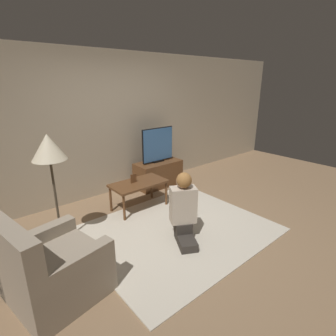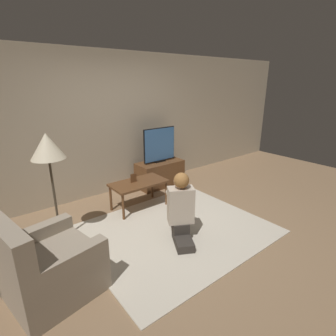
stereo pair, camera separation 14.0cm
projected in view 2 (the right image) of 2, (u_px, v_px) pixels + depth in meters
name	position (u px, v px, depth m)	size (l,w,h in m)	color
ground_plane	(176.00, 230.00, 3.82)	(10.00, 10.00, 0.00)	#896B4C
wall_back	(109.00, 125.00, 4.84)	(10.00, 0.06, 2.60)	tan
rug	(176.00, 230.00, 3.82)	(2.55, 2.12, 0.02)	beige
tv_stand	(160.00, 174.00, 5.40)	(0.96, 0.47, 0.51)	brown
tv	(159.00, 145.00, 5.22)	(0.73, 0.08, 0.69)	black
coffee_table	(139.00, 185.00, 4.38)	(0.92, 0.50, 0.47)	brown
floor_lamp	(48.00, 151.00, 3.18)	(0.41, 0.41, 1.49)	#4C4233
armchair	(48.00, 268.00, 2.61)	(0.96, 0.96, 0.92)	gray
person_kneeling	(181.00, 207.00, 3.46)	(0.59, 0.80, 0.95)	#332D28
picture_frame	(134.00, 178.00, 4.33)	(0.11, 0.01, 0.15)	brown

